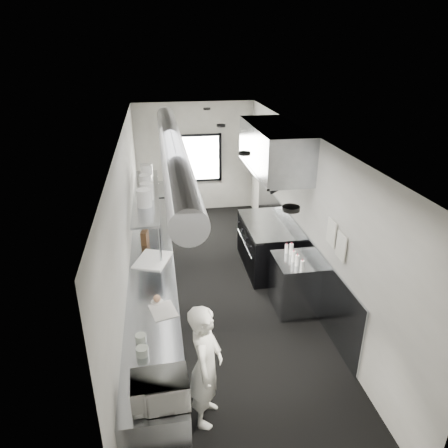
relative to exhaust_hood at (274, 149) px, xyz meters
name	(u,v)px	position (x,y,z in m)	size (l,w,h in m)	color
floor	(219,290)	(-1.10, -0.70, -2.39)	(3.00, 8.00, 0.01)	black
ceiling	(218,136)	(-1.10, -0.70, 0.41)	(3.00, 8.00, 0.01)	silver
wall_back	(195,158)	(-1.10, 3.30, -0.99)	(3.00, 0.02, 2.80)	beige
wall_front	(294,414)	(-1.10, -4.70, -0.99)	(3.00, 0.02, 2.80)	beige
wall_left	(128,225)	(-2.60, -0.70, -0.99)	(0.02, 8.00, 2.80)	beige
wall_right	(304,214)	(0.40, -0.70, -0.99)	(0.02, 8.00, 2.80)	beige
wall_cladding	(294,249)	(0.38, -0.40, -1.84)	(0.03, 5.50, 1.10)	#91959E
hvac_duct	(172,148)	(-1.80, -0.30, 0.16)	(0.40, 0.40, 6.40)	gray
service_window	(195,158)	(-1.10, 3.26, -0.99)	(1.36, 0.05, 1.25)	silver
exhaust_hood	(274,149)	(0.00, 0.00, 0.00)	(0.81, 2.20, 0.88)	#91959E
prep_counter	(154,290)	(-2.25, -1.20, -1.94)	(0.70, 6.00, 0.90)	#91959E
pass_shelf	(147,196)	(-2.29, 0.30, -0.86)	(0.45, 3.00, 0.68)	#91959E
range	(266,245)	(-0.06, 0.00, -1.92)	(0.88, 1.60, 0.94)	black
bottle_station	(294,284)	(0.05, -1.40, -1.94)	(0.65, 0.80, 0.90)	#91959E
far_work_table	(152,207)	(-2.25, 2.50, -1.94)	(0.70, 1.20, 0.90)	#91959E
notice_sheet_a	(331,232)	(0.37, -1.90, -0.79)	(0.02, 0.28, 0.38)	silver
notice_sheet_b	(341,246)	(0.37, -2.25, -0.84)	(0.02, 0.28, 0.38)	silver
line_cook	(206,366)	(-1.66, -3.39, -1.60)	(0.57, 0.38, 1.57)	silver
microwave	(160,390)	(-2.17, -3.94, -1.34)	(0.51, 0.39, 0.31)	white
deli_tub_a	(142,351)	(-2.36, -3.23, -1.44)	(0.14, 0.14, 0.10)	#A1AB9D
deli_tub_b	(141,338)	(-2.38, -2.99, -1.44)	(0.13, 0.13, 0.09)	#A1AB9D
newspaper	(163,311)	(-2.11, -2.44, -1.49)	(0.31, 0.39, 0.01)	white
small_plate	(157,302)	(-2.18, -2.23, -1.48)	(0.17, 0.17, 0.01)	silver
pastry	(157,298)	(-2.18, -2.23, -1.43)	(0.10, 0.10, 0.10)	tan
cutting_board	(153,260)	(-2.23, -1.03, -1.48)	(0.48, 0.64, 0.02)	white
knife_block	(145,237)	(-2.36, -0.39, -1.37)	(0.10, 0.22, 0.24)	#4F2F1B
plate_stack_a	(144,198)	(-2.31, -0.33, -0.67)	(0.26, 0.26, 0.30)	silver
plate_stack_b	(147,191)	(-2.27, 0.01, -0.67)	(0.23, 0.23, 0.30)	silver
plate_stack_c	(146,184)	(-2.29, 0.38, -0.65)	(0.23, 0.23, 0.33)	silver
plate_stack_d	(147,173)	(-2.28, 1.00, -0.64)	(0.24, 0.24, 0.36)	silver
squeeze_bottle_a	(302,266)	(0.04, -1.74, -1.40)	(0.06, 0.06, 0.17)	white
squeeze_bottle_b	(297,260)	(0.01, -1.58, -1.40)	(0.06, 0.06, 0.18)	white
squeeze_bottle_c	(293,257)	(-0.01, -1.45, -1.40)	(0.06, 0.06, 0.19)	white
squeeze_bottle_d	(291,249)	(0.03, -1.20, -1.39)	(0.06, 0.06, 0.19)	white
squeeze_bottle_e	(286,249)	(-0.03, -1.14, -1.41)	(0.05, 0.05, 0.16)	white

